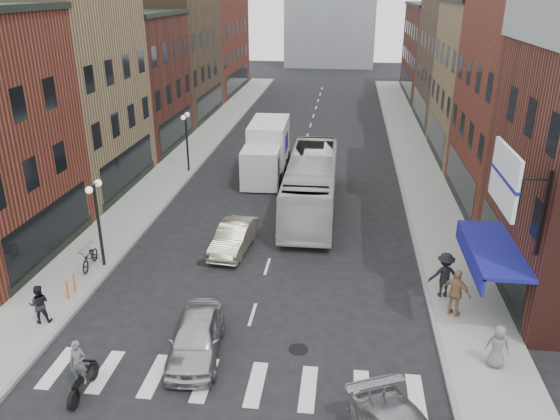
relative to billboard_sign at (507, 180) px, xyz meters
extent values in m
plane|color=black|center=(-8.59, -0.50, -6.13)|extent=(160.00, 160.00, 0.00)
cube|color=gray|center=(-17.09, 21.50, -6.06)|extent=(3.00, 74.00, 0.15)
cube|color=gray|center=(-0.09, 21.50, -6.06)|extent=(3.00, 74.00, 0.15)
cube|color=gray|center=(-15.59, 21.50, -6.13)|extent=(0.20, 74.00, 0.16)
cube|color=gray|center=(-1.59, 21.50, -6.13)|extent=(0.20, 74.00, 0.16)
cube|color=silver|center=(-8.59, -3.50, -6.13)|extent=(12.00, 2.20, 0.01)
cube|color=black|center=(-18.61, 4.00, -4.53)|extent=(0.08, 7.20, 2.20)
cube|color=olive|center=(-23.59, 13.50, -0.13)|extent=(10.00, 10.00, 12.00)
cube|color=black|center=(-18.61, 13.50, -4.53)|extent=(0.08, 8.00, 2.20)
cube|color=#451D18|center=(-23.59, 23.50, -1.13)|extent=(10.00, 10.00, 10.00)
cube|color=black|center=(-18.61, 23.50, -4.53)|extent=(0.08, 8.00, 2.20)
cube|color=black|center=(-23.59, 23.50, 4.02)|extent=(10.30, 10.20, 0.30)
cube|color=#483624|center=(-23.59, 34.50, 0.37)|extent=(10.00, 12.00, 13.00)
cube|color=black|center=(-18.61, 34.50, -4.53)|extent=(0.08, 9.60, 2.20)
cube|color=maroon|center=(-23.59, 48.50, -0.63)|extent=(10.00, 16.00, 11.00)
cube|color=black|center=(-18.61, 48.50, -4.53)|extent=(0.08, 12.80, 2.20)
cube|color=black|center=(1.43, 4.00, -4.53)|extent=(0.08, 7.20, 2.20)
cube|color=black|center=(1.43, 13.50, -4.53)|extent=(0.08, 8.00, 2.20)
cube|color=olive|center=(6.41, 23.50, -0.63)|extent=(10.00, 10.00, 11.00)
cube|color=black|center=(1.43, 23.50, -4.53)|extent=(0.08, 8.00, 2.20)
cube|color=black|center=(6.41, 23.50, 5.02)|extent=(10.30, 10.20, 0.30)
cube|color=#483624|center=(6.41, 34.50, -0.13)|extent=(10.00, 12.00, 12.00)
cube|color=black|center=(1.43, 34.50, -4.53)|extent=(0.08, 9.60, 2.20)
cube|color=#451D18|center=(6.41, 48.50, -1.13)|extent=(10.00, 16.00, 10.00)
cube|color=black|center=(1.43, 48.50, -4.53)|extent=(0.08, 12.80, 2.20)
cube|color=black|center=(6.41, 48.50, 4.02)|extent=(10.30, 16.20, 0.30)
cube|color=navy|center=(0.51, 2.00, -3.43)|extent=(1.80, 5.00, 0.15)
cube|color=navy|center=(-0.34, 2.00, -3.78)|extent=(0.10, 5.00, 0.70)
cylinder|color=black|center=(1.31, 0.00, -1.13)|extent=(0.12, 0.12, 3.00)
cylinder|color=black|center=(0.61, 0.00, 0.07)|extent=(1.40, 0.08, 0.08)
cube|color=silver|center=(-0.09, 0.00, 0.07)|extent=(0.12, 3.00, 2.00)
cylinder|color=black|center=(-15.99, 3.50, -4.13)|extent=(0.14, 0.14, 4.00)
cylinder|color=black|center=(-15.99, 3.50, -2.13)|extent=(0.06, 0.90, 0.06)
sphere|color=white|center=(-15.99, 3.05, -2.18)|extent=(0.32, 0.32, 0.32)
sphere|color=white|center=(-15.99, 3.95, -2.18)|extent=(0.32, 0.32, 0.32)
cylinder|color=black|center=(-15.99, 17.50, -4.13)|extent=(0.14, 0.14, 4.00)
cylinder|color=black|center=(-15.99, 17.50, -2.13)|extent=(0.06, 0.90, 0.06)
sphere|color=white|center=(-15.99, 17.05, -2.18)|extent=(0.32, 0.32, 0.32)
sphere|color=white|center=(-15.99, 17.95, -2.18)|extent=(0.32, 0.32, 0.32)
cylinder|color=#D8590C|center=(-16.19, 0.50, -5.58)|extent=(0.08, 0.08, 0.80)
cylinder|color=#D8590C|center=(-16.19, 1.10, -5.58)|extent=(0.08, 0.08, 0.80)
cube|color=silver|center=(-10.53, 15.09, -4.82)|extent=(2.40, 2.59, 2.44)
cube|color=black|center=(-10.53, 15.09, -4.57)|extent=(2.41, 1.43, 1.07)
cube|color=silver|center=(-10.53, 18.80, -4.09)|extent=(2.57, 5.13, 2.82)
cube|color=navy|center=(-10.53, 18.80, -4.09)|extent=(2.53, 2.01, 1.17)
cube|color=black|center=(-10.53, 18.60, -5.69)|extent=(2.31, 6.39, 0.34)
cylinder|color=black|center=(-11.65, 15.29, -5.69)|extent=(0.27, 0.88, 0.88)
cylinder|color=black|center=(-9.41, 15.29, -5.69)|extent=(0.27, 0.88, 0.88)
cylinder|color=black|center=(-11.65, 18.60, -5.69)|extent=(0.27, 0.88, 0.88)
cylinder|color=black|center=(-9.41, 18.60, -5.69)|extent=(0.27, 0.88, 0.88)
cylinder|color=black|center=(-11.65, 20.55, -5.69)|extent=(0.27, 0.88, 0.88)
cylinder|color=black|center=(-9.41, 20.55, -5.69)|extent=(0.27, 0.88, 0.88)
cylinder|color=black|center=(-13.11, -3.89, -5.83)|extent=(0.13, 0.60, 0.60)
cylinder|color=black|center=(-13.11, -5.25, -5.83)|extent=(0.13, 0.60, 0.60)
cube|color=black|center=(-13.11, -4.57, -5.63)|extent=(0.29, 1.10, 0.32)
cube|color=black|center=(-13.11, -4.07, -5.27)|extent=(0.50, 0.08, 0.05)
imported|color=#595C61|center=(-13.11, -4.66, -4.88)|extent=(0.56, 0.39, 1.50)
imported|color=silver|center=(-7.10, 11.65, -4.55)|extent=(2.76, 11.40, 3.17)
imported|color=#B1B1B6|center=(-10.09, -2.21, -5.42)|extent=(2.16, 4.36, 1.43)
imported|color=beige|center=(-10.43, 6.00, -5.45)|extent=(1.82, 4.26, 1.37)
imported|color=black|center=(-16.48, 3.22, -5.50)|extent=(0.84, 1.89, 0.96)
imported|color=black|center=(-16.40, -1.18, -5.21)|extent=(0.85, 0.67, 1.54)
imported|color=black|center=(-1.03, 2.63, -5.02)|extent=(1.32, 0.77, 1.93)
imported|color=#99724E|center=(-0.81, 1.23, -5.01)|extent=(1.27, 1.09, 1.94)
imported|color=slate|center=(0.04, -1.77, -5.21)|extent=(0.85, 0.66, 1.55)
camera|label=1|loc=(-5.26, -17.51, 5.80)|focal=35.00mm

